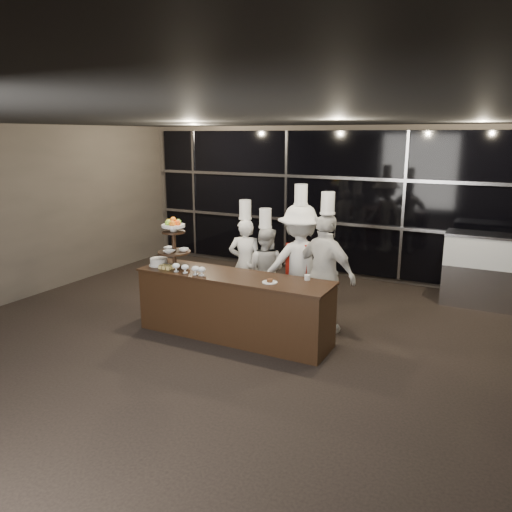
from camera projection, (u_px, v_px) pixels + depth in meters
The scene contains 14 objects.
room at pixel (205, 255), 5.60m from camera, with size 10.00×10.00×10.00m.
window_wall at pixel (342, 203), 9.85m from camera, with size 8.60×0.10×2.80m.
buffet_counter at pixel (234, 306), 7.05m from camera, with size 2.84×0.74×0.92m.
display_stand at pixel (174, 239), 7.29m from camera, with size 0.48×0.48×0.74m.
compotes at pixel (189, 268), 6.99m from camera, with size 0.54×0.11×0.12m.
layer_cake at pixel (159, 262), 7.44m from camera, with size 0.30×0.30×0.11m.
pastry_squares at pixel (166, 267), 7.25m from camera, with size 0.20×0.13×0.05m.
small_plate at pixel (270, 282), 6.57m from camera, with size 0.20×0.20×0.05m.
chef_cup at pixel (307, 277), 6.70m from camera, with size 0.08×0.08×0.07m, color white.
display_case at pixel (485, 267), 8.28m from camera, with size 1.31×0.57×1.24m.
chef_a at pixel (245, 262), 8.16m from camera, with size 0.64×0.53×1.81m.
chef_b at pixel (265, 269), 8.03m from camera, with size 0.74×0.60×1.70m.
chef_c at pixel (300, 264), 7.53m from camera, with size 1.35×1.23×2.12m.
chef_d at pixel (325, 273), 7.11m from camera, with size 1.11×0.76×2.06m.
Camera 1 is at (3.02, -4.56, 2.82)m, focal length 35.00 mm.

